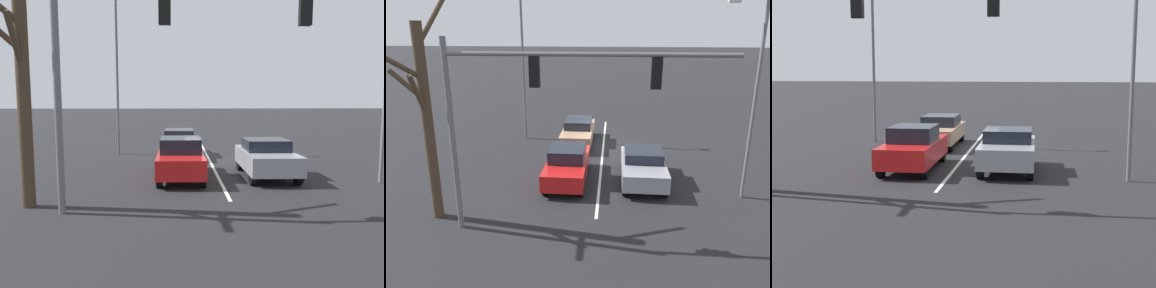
# 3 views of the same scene
# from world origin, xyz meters

# --- Properties ---
(ground_plane) EXTENTS (240.00, 240.00, 0.00)m
(ground_plane) POSITION_xyz_m (0.00, 0.00, 0.00)
(ground_plane) COLOR black
(lane_stripe_left_divider) EXTENTS (0.12, 15.17, 0.01)m
(lane_stripe_left_divider) POSITION_xyz_m (0.00, 1.59, 0.01)
(lane_stripe_left_divider) COLOR silver
(lane_stripe_left_divider) RESTS_ON ground_plane
(car_red_midlane_front) EXTENTS (1.81, 4.52, 1.62)m
(car_red_midlane_front) POSITION_xyz_m (1.52, 5.50, 0.81)
(car_red_midlane_front) COLOR red
(car_red_midlane_front) RESTS_ON ground_plane
(car_gray_leftlane_front) EXTENTS (1.94, 4.17, 1.53)m
(car_gray_leftlane_front) POSITION_xyz_m (-1.97, 5.40, 0.80)
(car_gray_leftlane_front) COLOR gray
(car_gray_leftlane_front) RESTS_ON ground_plane
(car_tan_midlane_second) EXTENTS (1.80, 4.76, 1.48)m
(car_tan_midlane_second) POSITION_xyz_m (1.58, -0.48, 0.77)
(car_tan_midlane_second) COLOR tan
(car_tan_midlane_second) RESTS_ON ground_plane
(traffic_signal_gantry) EXTENTS (9.20, 0.37, 6.65)m
(traffic_signal_gantry) POSITION_xyz_m (2.15, 10.16, 4.77)
(traffic_signal_gantry) COLOR slate
(traffic_signal_gantry) RESTS_ON ground_plane
(street_lamp_right_shoulder) EXTENTS (1.94, 0.24, 9.09)m
(street_lamp_right_shoulder) POSITION_xyz_m (4.88, -1.21, 5.18)
(street_lamp_right_shoulder) COLOR slate
(street_lamp_right_shoulder) RESTS_ON ground_plane
(street_lamp_left_shoulder) EXTENTS (1.50, 0.24, 8.10)m
(street_lamp_left_shoulder) POSITION_xyz_m (-5.91, 6.67, 4.60)
(street_lamp_left_shoulder) COLOR slate
(street_lamp_left_shoulder) RESTS_ON ground_plane
(bare_tree_near) EXTENTS (2.05, 2.72, 8.13)m
(bare_tree_near) POSITION_xyz_m (6.04, 9.49, 3.96)
(bare_tree_near) COLOR #423323
(bare_tree_near) RESTS_ON ground_plane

